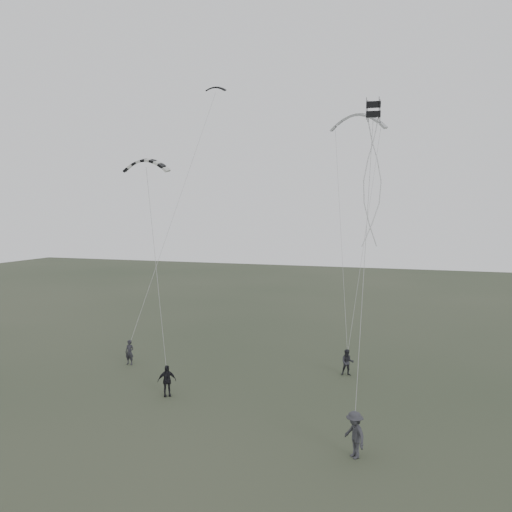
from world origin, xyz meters
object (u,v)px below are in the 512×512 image
(kite_striped, at_px, (146,160))
(flyer_left, at_px, (130,352))
(flyer_far, at_px, (355,435))
(kite_box, at_px, (373,109))
(kite_pale_large, at_px, (358,115))
(flyer_center, at_px, (167,381))
(flyer_right, at_px, (347,362))
(kite_dark_small, at_px, (216,87))

(kite_striped, bearing_deg, flyer_left, 136.69)
(flyer_far, distance_m, kite_box, 14.51)
(flyer_far, bearing_deg, kite_pale_large, 146.73)
(flyer_center, height_order, flyer_far, flyer_far)
(flyer_right, height_order, kite_striped, kite_striped)
(flyer_center, relative_size, kite_striped, 0.62)
(flyer_center, xyz_separation_m, kite_dark_small, (-2.80, 13.95, 19.17))
(flyer_right, xyz_separation_m, kite_pale_large, (-0.77, 9.82, 16.86))
(flyer_left, distance_m, flyer_right, 14.21)
(flyer_left, xyz_separation_m, kite_dark_small, (2.29, 9.59, 19.20))
(flyer_left, bearing_deg, flyer_center, -41.44)
(kite_dark_small, relative_size, kite_pale_large, 0.37)
(flyer_center, bearing_deg, kite_dark_small, 65.51)
(flyer_right, bearing_deg, kite_dark_small, 136.29)
(flyer_left, distance_m, kite_pale_large, 24.60)
(flyer_right, bearing_deg, flyer_left, 177.41)
(kite_pale_large, xyz_separation_m, kite_striped, (-10.98, -13.39, -4.49))
(kite_box, bearing_deg, flyer_center, 176.37)
(flyer_center, bearing_deg, kite_striped, 97.09)
(kite_dark_small, bearing_deg, flyer_far, -65.06)
(flyer_left, bearing_deg, kite_pale_large, 41.40)
(kite_pale_large, bearing_deg, flyer_far, -81.25)
(flyer_far, bearing_deg, flyer_left, -157.70)
(flyer_right, xyz_separation_m, kite_box, (1.81, -6.13, 14.01))
(kite_box, bearing_deg, kite_pale_large, 93.05)
(flyer_right, relative_size, kite_dark_small, 1.01)
(kite_pale_large, bearing_deg, flyer_left, -135.92)
(kite_box, bearing_deg, kite_striped, 163.21)
(flyer_left, distance_m, kite_striped, 12.64)
(flyer_left, height_order, kite_pale_large, kite_pale_large)
(kite_box, bearing_deg, flyer_right, 100.32)
(flyer_right, distance_m, kite_pale_large, 19.53)
(kite_striped, height_order, kite_box, kite_box)
(flyer_left, height_order, flyer_right, flyer_left)
(flyer_center, height_order, kite_box, kite_box)
(flyer_center, distance_m, kite_dark_small, 23.87)
(kite_dark_small, bearing_deg, flyer_left, -115.60)
(flyer_right, distance_m, kite_box, 15.40)
(flyer_right, xyz_separation_m, flyer_far, (1.70, -10.42, 0.16))
(kite_dark_small, bearing_deg, kite_pale_large, 0.52)
(kite_dark_small, height_order, kite_striped, kite_dark_small)
(flyer_center, bearing_deg, kite_box, -33.31)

